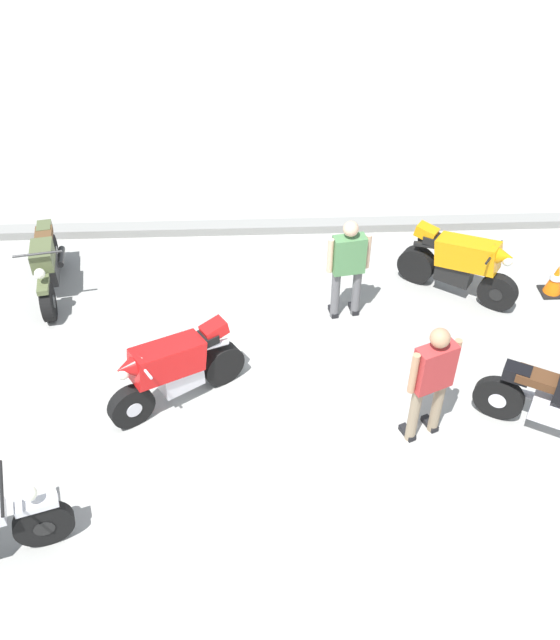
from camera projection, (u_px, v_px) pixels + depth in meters
The scene contains 9 objects.
ground_plane at pixel (255, 422), 8.79m from camera, with size 40.00×40.00×0.00m, color #9E9E99.
curb_edge at pixel (252, 227), 12.26m from camera, with size 14.00×0.30×0.15m, color gray.
motorcycle_olive_vintage at pixel (48, 266), 10.62m from camera, with size 0.70×1.95×1.07m.
motorcycle_black_cruiser at pixel (560, 406), 8.31m from camera, with size 1.88×1.13×1.09m.
motorcycle_orange_sportbike at pixel (460, 263), 10.50m from camera, with size 1.70×1.29×1.14m.
motorcycle_red_sportbike at pixel (175, 368), 8.70m from camera, with size 1.74×1.23×1.14m.
person_in_green_shirt at pixel (348, 264), 9.86m from camera, with size 0.65×0.37×1.67m.
person_in_red_shirt at pixel (432, 377), 8.00m from camera, with size 0.65×0.46×1.75m.
traffic_cone at pixel (555, 280), 10.73m from camera, with size 0.36×0.36×0.53m.
Camera 1 is at (0.09, -5.89, 6.67)m, focal length 37.99 mm.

